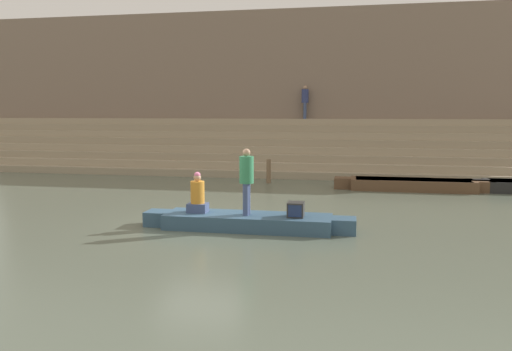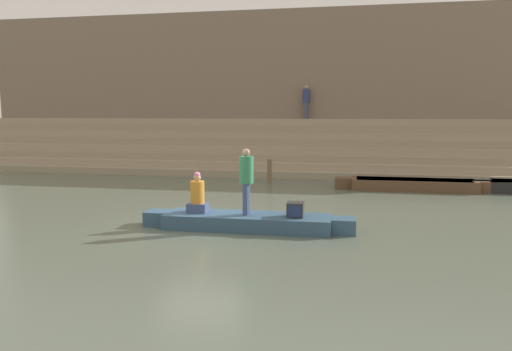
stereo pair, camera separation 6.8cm
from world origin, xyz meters
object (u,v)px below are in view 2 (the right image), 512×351
at_px(rowboat_main, 247,221).
at_px(person_standing, 246,177).
at_px(tv_set, 295,210).
at_px(person_on_steps, 306,100).
at_px(person_rowing, 197,196).
at_px(mooring_post, 269,171).
at_px(moored_boat_shore, 413,184).

relative_size(rowboat_main, person_standing, 3.23).
xyz_separation_m(rowboat_main, person_standing, (-0.01, -0.06, 1.20)).
xyz_separation_m(tv_set, person_on_steps, (-1.08, 14.27, 3.17)).
relative_size(person_standing, person_on_steps, 1.00).
height_order(person_standing, person_rowing, person_standing).
bearing_deg(person_on_steps, mooring_post, -164.65).
xyz_separation_m(person_rowing, moored_boat_shore, (6.53, 7.75, -0.60)).
bearing_deg(mooring_post, tv_set, -76.22).
relative_size(person_standing, tv_set, 3.99).
distance_m(person_rowing, tv_set, 2.71).
xyz_separation_m(person_rowing, tv_set, (2.70, -0.11, -0.24)).
bearing_deg(tv_set, person_on_steps, 96.32).
distance_m(person_standing, person_rowing, 1.50).
height_order(rowboat_main, mooring_post, mooring_post).
relative_size(person_standing, moored_boat_shore, 0.29).
xyz_separation_m(rowboat_main, mooring_post, (-0.86, 8.70, 0.31)).
bearing_deg(moored_boat_shore, rowboat_main, -120.10).
bearing_deg(mooring_post, person_rowing, -93.58).
xyz_separation_m(person_standing, mooring_post, (-0.84, 8.77, -0.89)).
bearing_deg(tv_set, person_rowing, 179.58).
relative_size(rowboat_main, person_on_steps, 3.22).
relative_size(rowboat_main, mooring_post, 5.46).
distance_m(person_standing, person_on_steps, 14.46).
relative_size(person_rowing, mooring_post, 1.06).
bearing_deg(person_standing, person_rowing, 164.96).
bearing_deg(tv_set, rowboat_main, 178.57).
bearing_deg(moored_boat_shore, tv_set, -112.69).
bearing_deg(rowboat_main, mooring_post, 93.92).
height_order(person_standing, tv_set, person_standing).
bearing_deg(person_rowing, person_on_steps, 96.23).
height_order(rowboat_main, person_standing, person_standing).
bearing_deg(moored_boat_shore, person_on_steps, 130.73).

